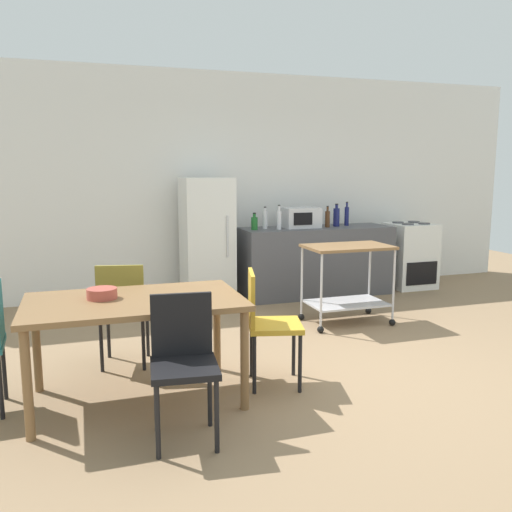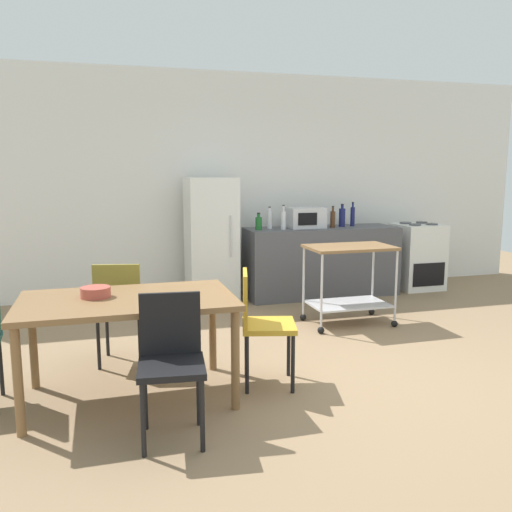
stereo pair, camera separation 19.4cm
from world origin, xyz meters
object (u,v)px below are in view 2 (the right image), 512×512
bottle_sparkling_water (270,219)px  chair_black (171,356)px  dining_table (128,309)px  bottle_soy_sauce (259,223)px  chair_mustard (260,320)px  microwave (306,218)px  bottle_soda (283,220)px  stove_oven (417,256)px  fruit_bowl (96,292)px  kitchen_cart (349,272)px  bottle_hot_sauce (333,219)px  bottle_wine (342,217)px  chair_olive (120,306)px  refrigerator (211,240)px  bottle_sesame_oil (353,216)px

bottle_sparkling_water → chair_black: bearing=-116.9°
dining_table → bottle_soy_sauce: bearing=56.2°
dining_table → chair_mustard: bearing=-1.3°
microwave → dining_table: bearing=-132.0°
bottle_sparkling_water → bottle_soda: bottle_soda is taller
stove_oven → fruit_bowl: 4.99m
microwave → fruit_bowl: microwave is taller
kitchen_cart → fruit_bowl: kitchen_cart is taller
chair_mustard → bottle_soy_sauce: bottle_soy_sauce is taller
chair_black → bottle_sparkling_water: bottle_sparkling_water is taller
bottle_hot_sauce → bottle_wine: size_ratio=0.93×
chair_mustard → kitchen_cart: (1.38, 1.32, 0.05)m
stove_oven → bottle_wine: (-1.15, 0.01, 0.58)m
bottle_sparkling_water → fruit_bowl: size_ratio=1.34×
chair_black → chair_mustard: 0.97m
dining_table → microwave: bearing=48.0°
chair_olive → refrigerator: 2.35m
chair_mustard → bottle_sesame_oil: bottle_sesame_oil is taller
refrigerator → bottle_sparkling_water: (0.75, -0.06, 0.25)m
dining_table → chair_mustard: 0.99m
chair_mustard → kitchen_cart: chair_mustard is taller
kitchen_cart → bottle_hot_sauce: 1.41m
stove_oven → bottle_sesame_oil: 1.14m
bottle_sparkling_water → microwave: 0.48m
bottle_sesame_oil → chair_black: bearing=-130.6°
chair_black → stove_oven: (3.83, 3.28, -0.07)m
bottle_sesame_oil → bottle_hot_sauce: bearing=-162.0°
bottle_soda → bottle_sesame_oil: (1.03, 0.14, 0.01)m
refrigerator → fruit_bowl: (-1.37, -2.65, 0.01)m
bottle_soy_sauce → bottle_sparkling_water: size_ratio=0.76×
bottle_soda → dining_table: bearing=-128.8°
bottle_soda → chair_black: bearing=-119.8°
chair_mustard → dining_table: bearing=102.9°
chair_mustard → bottle_wine: (1.92, 2.68, 0.51)m
bottle_soda → bottle_hot_sauce: bottle_soda is taller
chair_black → bottle_soda: (1.82, 3.18, 0.51)m
dining_table → stove_oven: 4.85m
refrigerator → bottle_hot_sauce: size_ratio=5.55×
bottle_sparkling_water → bottle_soy_sauce: bearing=-155.3°
kitchen_cart → bottle_wine: 1.53m
bottle_sparkling_water → bottle_wine: bearing=-1.0°
chair_mustard → kitchen_cart: 1.91m
refrigerator → bottle_soy_sauce: refrigerator is taller
dining_table → bottle_soy_sauce: size_ratio=7.03×
chair_black → bottle_sesame_oil: bearing=55.9°
microwave → bottle_sesame_oil: (0.68, 0.03, 0.00)m
chair_mustard → refrigerator: refrigerator is taller
bottle_hot_sauce → bottle_sesame_oil: 0.35m
bottle_sparkling_water → fruit_bowl: (-2.12, -2.59, -0.23)m
microwave → bottle_sparkling_water: bearing=177.9°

